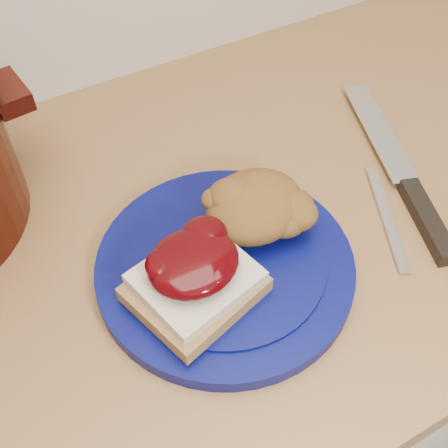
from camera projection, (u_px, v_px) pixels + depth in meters
base_cabinet at (185, 408)px, 0.97m from camera, size 4.00×0.60×0.86m
plate at (225, 266)px, 0.58m from camera, size 0.31×0.31×0.02m
sandwich at (195, 277)px, 0.52m from camera, size 0.14×0.13×0.06m
stuffing_mound at (254, 206)px, 0.58m from camera, size 0.12×0.11×0.05m
chef_knife at (413, 193)px, 0.64m from camera, size 0.13×0.30×0.02m
butter_knife at (387, 216)px, 0.63m from camera, size 0.08×0.15×0.00m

